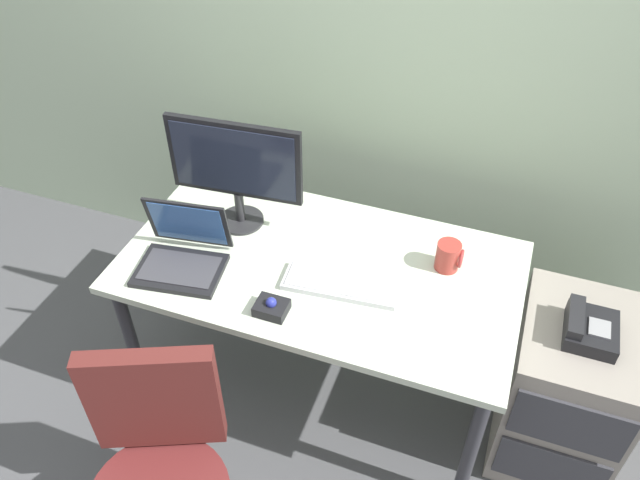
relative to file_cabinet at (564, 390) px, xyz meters
name	(u,v)px	position (x,y,z in m)	size (l,w,h in m)	color
ground_plane	(320,382)	(-0.96, -0.05, -0.34)	(8.00, 8.00, 0.00)	#4A4A4C
back_wall	(386,10)	(-0.96, 0.69, 1.06)	(6.00, 0.10, 2.80)	#B6CDA9
desk	(320,279)	(-0.96, -0.05, 0.32)	(1.47, 0.79, 0.73)	beige
file_cabinet	(564,390)	(0.00, 0.00, 0.00)	(0.42, 0.53, 0.67)	gray
desk_phone	(589,329)	(-0.01, -0.02, 0.37)	(0.17, 0.20, 0.09)	black
monitor_main	(235,166)	(-1.34, 0.07, 0.66)	(0.52, 0.18, 0.45)	#262628
keyboard	(341,284)	(-0.85, -0.14, 0.40)	(0.42, 0.17, 0.03)	silver
laptop	(183,253)	(-1.43, -0.22, 0.44)	(0.35, 0.31, 0.24)	black
trackball_mouse	(271,307)	(-1.04, -0.33, 0.41)	(0.11, 0.09, 0.07)	black
coffee_mug	(449,256)	(-0.52, 0.09, 0.45)	(0.10, 0.09, 0.11)	#A2342C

